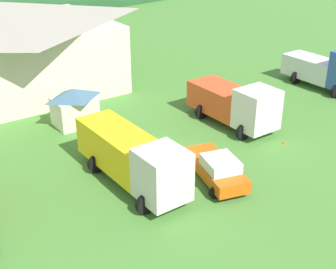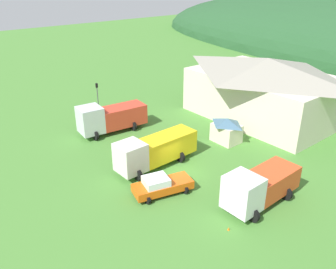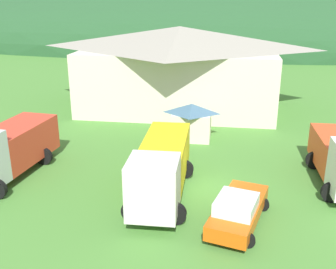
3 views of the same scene
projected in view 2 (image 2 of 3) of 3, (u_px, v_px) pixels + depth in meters
The scene contains 9 objects.
ground_plane at pixel (181, 173), 32.23m from camera, with size 200.00×200.00×0.00m, color #477F33.
depot_building at pixel (265, 87), 43.26m from camera, with size 18.62×12.61×7.54m.
play_shed_cream at pixel (227, 130), 37.70m from camera, with size 3.08×2.42×2.73m.
tow_truck_silver at pixel (110, 117), 39.84m from camera, with size 3.79×8.05×3.49m.
flatbed_truck_yellow at pixel (154, 150), 32.75m from camera, with size 3.27×8.48×3.23m.
heavy_rig_white at pixel (259, 186), 27.32m from camera, with size 3.40×7.18×3.27m.
service_pickup_orange at pixel (161, 185), 28.95m from camera, with size 3.12×5.31×1.66m.
traffic_light_west at pixel (98, 96), 44.21m from camera, with size 0.20×0.32×4.27m.
traffic_cone_near_pickup at pixel (228, 230), 25.16m from camera, with size 0.36×0.36×0.51m, color orange.
Camera 2 is at (20.61, -18.49, 16.93)m, focal length 37.26 mm.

